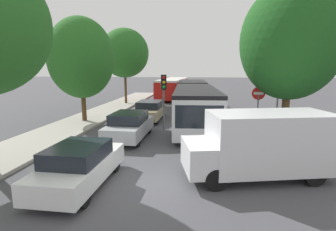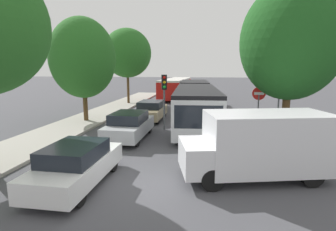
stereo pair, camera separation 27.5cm
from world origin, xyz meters
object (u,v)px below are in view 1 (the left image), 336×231
at_px(city_bus_rear, 173,87).
at_px(queued_car_silver, 129,126).
at_px(traffic_light, 164,90).
at_px(direction_sign_post, 278,89).
at_px(no_entry_sign, 258,104).
at_px(tree_right_near, 291,42).
at_px(queued_car_tan, 150,110).
at_px(white_van, 262,143).
at_px(queued_car_white, 79,165).
at_px(tree_left_mid, 81,60).
at_px(articulated_bus, 194,98).
at_px(tree_left_far, 125,54).

bearing_deg(city_bus_rear, queued_car_silver, -177.53).
distance_m(traffic_light, direction_sign_post, 6.78).
relative_size(no_entry_sign, direction_sign_post, 0.78).
height_order(city_bus_rear, direction_sign_post, direction_sign_post).
bearing_deg(tree_right_near, city_bus_rear, 111.24).
xyz_separation_m(queued_car_tan, white_van, (5.89, -9.55, 0.52)).
height_order(no_entry_sign, tree_right_near, tree_right_near).
xyz_separation_m(queued_car_white, traffic_light, (1.56, 8.16, 1.79)).
relative_size(queued_car_white, queued_car_silver, 0.95).
bearing_deg(direction_sign_post, queued_car_silver, 23.06).
height_order(queued_car_silver, queued_car_tan, queued_car_silver).
relative_size(city_bus_rear, tree_left_mid, 1.58).
bearing_deg(queued_car_tan, tree_left_mid, 106.68).
bearing_deg(no_entry_sign, city_bus_rear, -160.65).
bearing_deg(traffic_light, tree_left_mid, -119.29).
xyz_separation_m(traffic_light, tree_right_near, (6.42, -2.35, 2.52)).
relative_size(articulated_bus, direction_sign_post, 4.77).
xyz_separation_m(no_entry_sign, tree_left_far, (-10.96, 12.39, 3.29)).
height_order(queued_car_silver, tree_left_mid, tree_left_mid).
bearing_deg(queued_car_silver, tree_left_far, 17.76).
xyz_separation_m(articulated_bus, tree_left_far, (-7.32, 6.34, 3.70)).
bearing_deg(city_bus_rear, traffic_light, -172.69).
distance_m(city_bus_rear, queued_car_silver, 20.12).
height_order(queued_car_white, queued_car_silver, queued_car_silver).
height_order(articulated_bus, traffic_light, traffic_light).
distance_m(articulated_bus, tree_left_mid, 8.75).
bearing_deg(tree_right_near, white_van, -114.67).
xyz_separation_m(queued_car_white, white_van, (5.99, 1.49, 0.54)).
xyz_separation_m(direction_sign_post, tree_right_near, (-0.35, -2.74, 2.45)).
distance_m(queued_car_silver, tree_right_near, 9.01).
distance_m(city_bus_rear, queued_car_white, 25.90).
xyz_separation_m(articulated_bus, queued_car_white, (-3.22, -12.88, -0.76)).
height_order(tree_left_mid, tree_left_far, tree_left_far).
height_order(no_entry_sign, tree_left_mid, tree_left_mid).
bearing_deg(queued_car_silver, tree_right_near, -89.11).
xyz_separation_m(white_van, traffic_light, (-4.43, 6.67, 1.26)).
height_order(no_entry_sign, tree_left_far, tree_left_far).
bearing_deg(no_entry_sign, white_van, -9.28).
relative_size(traffic_light, tree_left_mid, 0.47).
bearing_deg(direction_sign_post, articulated_bus, -35.78).
height_order(articulated_bus, tree_left_far, tree_left_far).
bearing_deg(white_van, city_bus_rear, -89.91).
distance_m(articulated_bus, city_bus_rear, 13.36).
bearing_deg(queued_car_silver, queued_car_tan, -0.02).
bearing_deg(traffic_light, tree_right_near, 55.48).
xyz_separation_m(traffic_light, tree_left_mid, (-5.98, 1.59, 1.83)).
relative_size(articulated_bus, tree_left_mid, 2.39).
distance_m(tree_left_mid, tree_right_near, 13.03).
bearing_deg(traffic_light, queued_car_tan, -167.67).
relative_size(articulated_bus, queued_car_white, 4.27).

